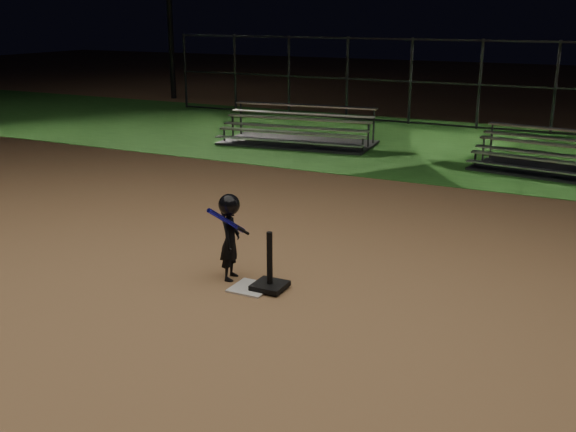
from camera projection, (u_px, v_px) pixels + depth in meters
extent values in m
plane|color=#966B44|center=(251.00, 289.00, 8.13)|extent=(80.00, 80.00, 0.00)
cube|color=#255E1E|center=(451.00, 147.00, 16.68)|extent=(60.00, 8.00, 0.01)
cube|color=beige|center=(251.00, 288.00, 8.12)|extent=(0.45, 0.45, 0.02)
cube|color=black|center=(270.00, 286.00, 8.09)|extent=(0.38, 0.38, 0.06)
cylinder|color=black|center=(270.00, 258.00, 7.98)|extent=(0.07, 0.07, 0.65)
imported|color=black|center=(230.00, 241.00, 8.31)|extent=(0.31, 0.40, 0.98)
sphere|color=black|center=(229.00, 205.00, 8.17)|extent=(0.27, 0.27, 0.27)
cylinder|color=#1C1ADF|center=(226.00, 221.00, 8.07)|extent=(0.21, 0.58, 0.43)
cylinder|color=black|center=(243.00, 231.00, 8.14)|extent=(0.08, 0.19, 0.14)
cube|color=silver|center=(291.00, 132.00, 16.47)|extent=(3.78, 0.63, 0.04)
cube|color=silver|center=(287.00, 141.00, 16.29)|extent=(3.78, 0.63, 0.03)
cube|color=silver|center=(298.00, 119.00, 16.86)|extent=(3.78, 0.63, 0.04)
cube|color=silver|center=(295.00, 127.00, 16.68)|extent=(3.78, 0.63, 0.03)
cube|color=silver|center=(305.00, 105.00, 17.25)|extent=(3.78, 0.63, 0.04)
cube|color=silver|center=(302.00, 114.00, 17.06)|extent=(3.78, 0.63, 0.03)
cube|color=#38383D|center=(298.00, 143.00, 17.04)|extent=(3.96, 2.24, 0.06)
cube|color=#A9A9AE|center=(557.00, 161.00, 13.43)|extent=(3.47, 0.73, 0.03)
cube|color=#A9A9AE|center=(552.00, 171.00, 13.28)|extent=(3.47, 0.73, 0.03)
cube|color=#A9A9AE|center=(564.00, 146.00, 13.73)|extent=(3.47, 0.73, 0.03)
cube|color=#A9A9AE|center=(560.00, 155.00, 13.59)|extent=(3.47, 0.73, 0.03)
cube|color=#A9A9AE|center=(571.00, 131.00, 14.03)|extent=(3.47, 0.73, 0.03)
cube|color=#A9A9AE|center=(568.00, 140.00, 13.89)|extent=(3.47, 0.73, 0.03)
cube|color=#38383D|center=(561.00, 173.00, 13.90)|extent=(3.69, 2.20, 0.05)
cube|color=#38383D|center=(476.00, 127.00, 19.23)|extent=(20.00, 0.05, 0.05)
cube|color=#38383D|center=(480.00, 85.00, 18.88)|extent=(20.00, 0.05, 0.05)
cube|color=#38383D|center=(483.00, 41.00, 18.53)|extent=(20.00, 0.05, 0.05)
cylinder|color=#38383D|center=(185.00, 71.00, 23.17)|extent=(0.08, 0.08, 2.50)
cylinder|color=#38383D|center=(317.00, 77.00, 21.03)|extent=(0.08, 0.08, 2.50)
cylinder|color=#38383D|center=(480.00, 85.00, 18.88)|extent=(0.08, 0.08, 2.50)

